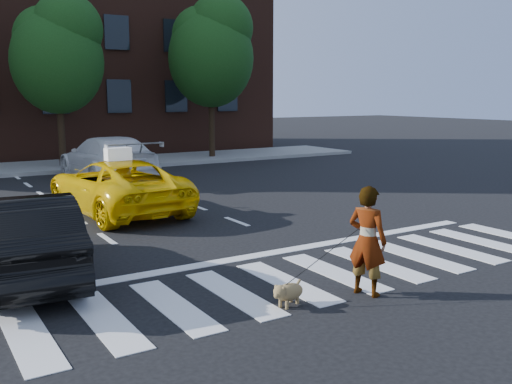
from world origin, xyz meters
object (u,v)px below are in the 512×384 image
Objects in this scene: taxi at (117,186)px; black_sedan at (25,237)px; dog at (287,292)px; tree_right at (211,47)px; woman at (367,241)px; tree_mid at (58,50)px; white_suv at (108,158)px.

black_sedan is at bearing 51.32° from taxi.
dog is at bearing 136.80° from black_sedan.
tree_right is 19.83m from woman.
woman reaches higher than taxi.
tree_mid is 18.51m from dog.
woman is (4.26, -3.60, 0.14)m from black_sedan.
black_sedan is at bearing 110.44° from dog.
tree_mid reaches higher than dog.
black_sedan is at bearing 63.47° from white_suv.
dog is (-1.32, 0.22, -0.63)m from woman.
tree_right is (7.00, -0.00, 0.41)m from tree_mid.
tree_mid reaches higher than black_sedan.
tree_right is 8.91m from white_suv.
white_suv is 3.25× the size of woman.
black_sedan is at bearing 29.17° from woman.
tree_mid is 15.62m from black_sedan.
tree_right reaches higher than woman.
taxi is at bearing -12.10° from woman.
tree_mid is at bearing 180.00° from tree_right.
taxi is at bearing -118.25° from black_sedan.
tree_right is 1.79× the size of black_sedan.
tree_mid is 10.87m from taxi.
dog is at bearing 60.07° from woman.
taxi is 8.19m from woman.
white_suv reaches higher than dog.
woman is 1.48m from dog.
tree_mid is at bearing -84.88° from white_suv.
tree_right reaches higher than black_sedan.
taxi is (-8.03, -10.00, -4.56)m from tree_right.
tree_right is 13.61m from taxi.
taxi is at bearing -95.87° from tree_mid.
woman is (-0.36, -13.87, 0.05)m from white_suv.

